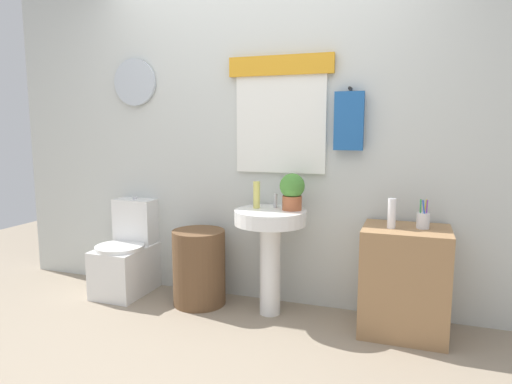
{
  "coord_description": "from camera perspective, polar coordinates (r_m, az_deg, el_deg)",
  "views": [
    {
      "loc": [
        1.1,
        -2.1,
        1.33
      ],
      "look_at": [
        0.08,
        0.8,
        0.89
      ],
      "focal_mm": 31.49,
      "sensor_mm": 36.0,
      "label": 1
    }
  ],
  "objects": [
    {
      "name": "faucet",
      "position": [
        3.25,
        2.48,
        -1.1
      ],
      "size": [
        0.03,
        0.03,
        0.1
      ],
      "primitive_type": "cylinder",
      "color": "silver",
      "rests_on": "pedestal_sink"
    },
    {
      "name": "wooden_cabinet",
      "position": [
        3.11,
        18.32,
        -10.65
      ],
      "size": [
        0.54,
        0.44,
        0.7
      ],
      "primitive_type": "cube",
      "color": "#9E754C",
      "rests_on": "ground_plane"
    },
    {
      "name": "back_wall",
      "position": [
        3.43,
        0.69,
        7.71
      ],
      "size": [
        4.4,
        0.18,
        2.6
      ],
      "color": "silver",
      "rests_on": "ground_plane"
    },
    {
      "name": "laundry_hamper",
      "position": [
        3.47,
        -7.25,
        -9.46
      ],
      "size": [
        0.4,
        0.4,
        0.57
      ],
      "primitive_type": "cylinder",
      "color": "brown",
      "rests_on": "ground_plane"
    },
    {
      "name": "toothbrush_cup",
      "position": [
        3.03,
        20.46,
        -3.34
      ],
      "size": [
        0.08,
        0.08,
        0.19
      ],
      "color": "silver",
      "rests_on": "wooden_cabinet"
    },
    {
      "name": "pedestal_sink",
      "position": [
        3.19,
        1.82,
        -5.65
      ],
      "size": [
        0.51,
        0.51,
        0.76
      ],
      "color": "white",
      "rests_on": "ground_plane"
    },
    {
      "name": "potted_plant",
      "position": [
        3.14,
        4.61,
        0.22
      ],
      "size": [
        0.18,
        0.18,
        0.26
      ],
      "color": "#AD5B38",
      "rests_on": "pedestal_sink"
    },
    {
      "name": "ground_plane",
      "position": [
        2.72,
        -7.72,
        -21.21
      ],
      "size": [
        8.0,
        8.0,
        0.0
      ],
      "primitive_type": "plane",
      "color": "gray"
    },
    {
      "name": "toilet",
      "position": [
        3.83,
        -16.0,
        -7.97
      ],
      "size": [
        0.38,
        0.51,
        0.77
      ],
      "color": "white",
      "rests_on": "ground_plane"
    },
    {
      "name": "soap_bottle",
      "position": [
        3.22,
        0.08,
        -0.35
      ],
      "size": [
        0.05,
        0.05,
        0.19
      ],
      "primitive_type": "cylinder",
      "color": "#DBD166",
      "rests_on": "pedestal_sink"
    },
    {
      "name": "lotion_bottle",
      "position": [
        2.96,
        16.86,
        -2.61
      ],
      "size": [
        0.05,
        0.05,
        0.19
      ],
      "primitive_type": "cylinder",
      "color": "white",
      "rests_on": "wooden_cabinet"
    }
  ]
}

